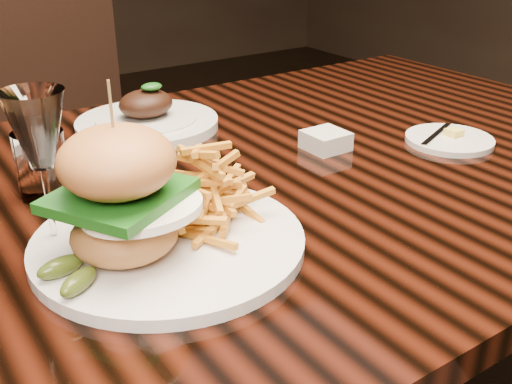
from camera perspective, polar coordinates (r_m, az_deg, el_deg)
dining_table at (r=0.92m, az=-2.82°, el=-2.95°), size 1.60×0.90×0.75m
burger_plate at (r=0.68m, az=-8.65°, el=-1.06°), size 0.32×0.32×0.21m
side_saucer at (r=1.07m, az=17.92°, el=4.79°), size 0.15×0.15×0.02m
ramekin at (r=0.99m, az=6.65°, el=4.90°), size 0.07×0.07×0.03m
wine_glass at (r=0.69m, az=-20.05°, el=5.07°), size 0.07×0.07×0.19m
water_tumbler at (r=0.86m, az=-19.74°, el=2.50°), size 0.07×0.07×0.09m
far_dish at (r=1.10m, az=-10.32°, el=6.78°), size 0.25×0.25×0.08m
chair_far at (r=1.74m, az=-17.35°, el=5.06°), size 0.53×0.53×0.95m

